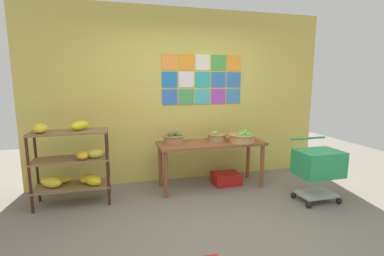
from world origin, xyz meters
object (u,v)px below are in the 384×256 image
at_px(display_table, 211,148).
at_px(fruit_basket_centre, 242,137).
at_px(fruit_basket_left, 217,136).
at_px(fruit_basket_right, 174,138).
at_px(shopping_cart, 318,166).
at_px(banana_shelf_unit, 72,161).
at_px(produce_crate_under_table, 226,178).

height_order(display_table, fruit_basket_centre, fruit_basket_centre).
distance_m(display_table, fruit_basket_left, 0.22).
height_order(fruit_basket_right, shopping_cart, fruit_basket_right).
height_order(banana_shelf_unit, produce_crate_under_table, banana_shelf_unit).
distance_m(fruit_basket_left, produce_crate_under_table, 0.70).
xyz_separation_m(banana_shelf_unit, produce_crate_under_table, (2.22, 0.13, -0.49)).
xyz_separation_m(banana_shelf_unit, shopping_cart, (3.15, -0.80, -0.08)).
height_order(fruit_basket_centre, produce_crate_under_table, fruit_basket_centre).
xyz_separation_m(fruit_basket_left, fruit_basket_right, (-0.67, 0.00, 0.01)).
bearing_deg(display_table, banana_shelf_unit, -177.59).
relative_size(banana_shelf_unit, produce_crate_under_table, 2.60).
relative_size(fruit_basket_centre, shopping_cart, 0.49).
bearing_deg(produce_crate_under_table, shopping_cart, -44.78).
xyz_separation_m(fruit_basket_left, fruit_basket_centre, (0.33, -0.21, 0.01)).
relative_size(fruit_basket_left, shopping_cart, 0.36).
distance_m(fruit_basket_right, fruit_basket_centre, 1.03).
bearing_deg(produce_crate_under_table, fruit_basket_right, 176.72).
xyz_separation_m(banana_shelf_unit, display_table, (1.95, 0.08, 0.03)).
relative_size(banana_shelf_unit, shopping_cart, 1.32).
bearing_deg(fruit_basket_right, produce_crate_under_table, -3.28).
height_order(fruit_basket_left, fruit_basket_right, fruit_basket_right).
relative_size(display_table, fruit_basket_right, 4.99).
bearing_deg(banana_shelf_unit, fruit_basket_left, 4.70).
bearing_deg(display_table, fruit_basket_left, 36.13).
bearing_deg(fruit_basket_left, produce_crate_under_table, -16.29).
bearing_deg(display_table, shopping_cart, -36.18).
height_order(display_table, fruit_basket_left, fruit_basket_left).
distance_m(banana_shelf_unit, fruit_basket_left, 2.08).
xyz_separation_m(fruit_basket_centre, shopping_cart, (0.75, -0.75, -0.28)).
bearing_deg(produce_crate_under_table, display_table, -171.02).
height_order(banana_shelf_unit, fruit_basket_right, banana_shelf_unit).
bearing_deg(shopping_cart, fruit_basket_left, 149.20).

